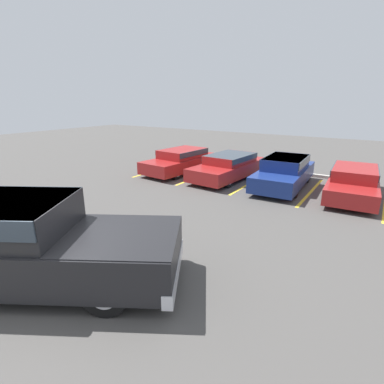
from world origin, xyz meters
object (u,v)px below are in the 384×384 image
at_px(pickup_truck, 31,243).
at_px(traffic_cone, 39,204).
at_px(parked_sedan_b, 229,166).
at_px(wheel_stop_curb, 323,177).
at_px(parked_sedan_a, 182,160).
at_px(parked_sedan_d, 353,181).
at_px(parked_sedan_c, 284,171).

relative_size(pickup_truck, traffic_cone, 13.07).
bearing_deg(parked_sedan_b, wheel_stop_curb, 127.90).
bearing_deg(parked_sedan_a, parked_sedan_d, 96.12).
relative_size(pickup_truck, parked_sedan_d, 1.35).
height_order(pickup_truck, parked_sedan_c, pickup_truck).
xyz_separation_m(pickup_truck, wheel_stop_curb, (3.35, 12.47, -0.81)).
height_order(parked_sedan_c, wheel_stop_curb, parked_sedan_c).
xyz_separation_m(pickup_truck, parked_sedan_b, (-0.47, 9.93, -0.25)).
bearing_deg(pickup_truck, traffic_cone, 118.09).
bearing_deg(pickup_truck, parked_sedan_d, 33.94).
bearing_deg(pickup_truck, parked_sedan_b, 62.46).
bearing_deg(parked_sedan_b, traffic_cone, -21.16).
relative_size(parked_sedan_d, wheel_stop_curb, 2.53).
height_order(pickup_truck, parked_sedan_a, pickup_truck).
xyz_separation_m(pickup_truck, parked_sedan_c, (2.17, 9.88, -0.18)).
relative_size(parked_sedan_b, wheel_stop_curb, 2.67).
bearing_deg(parked_sedan_d, parked_sedan_b, -92.96).
xyz_separation_m(traffic_cone, wheel_stop_curb, (7.36, 10.01, -0.15)).
bearing_deg(traffic_cone, parked_sedan_b, 64.64).
distance_m(pickup_truck, wheel_stop_curb, 12.94).
xyz_separation_m(parked_sedan_b, parked_sedan_c, (2.64, -0.04, 0.07)).
distance_m(pickup_truck, parked_sedan_a, 10.29).
height_order(traffic_cone, wheel_stop_curb, traffic_cone).
bearing_deg(traffic_cone, parked_sedan_a, 83.32).
distance_m(pickup_truck, parked_sedan_c, 10.12).
xyz_separation_m(parked_sedan_c, parked_sedan_d, (2.65, 0.09, -0.07)).
height_order(parked_sedan_b, parked_sedan_c, parked_sedan_c).
distance_m(parked_sedan_a, parked_sedan_d, 7.97).
distance_m(pickup_truck, parked_sedan_d, 11.08).
distance_m(parked_sedan_b, traffic_cone, 8.26).
bearing_deg(parked_sedan_b, pickup_truck, 6.92).
relative_size(parked_sedan_a, traffic_cone, 9.83).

